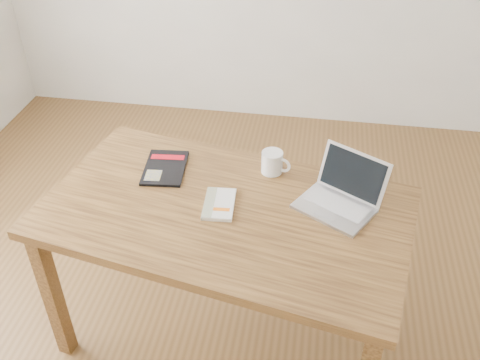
# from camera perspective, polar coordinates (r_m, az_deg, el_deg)

# --- Properties ---
(room) EXTENTS (4.04, 4.04, 2.70)m
(room) POSITION_cam_1_polar(r_m,az_deg,el_deg) (1.84, -3.55, 13.31)
(room) COLOR brown
(room) RESTS_ON ground
(desk) EXTENTS (1.55, 1.07, 0.75)m
(desk) POSITION_cam_1_polar(r_m,az_deg,el_deg) (2.15, -1.58, -4.89)
(desk) COLOR brown
(desk) RESTS_ON ground
(white_guidebook) EXTENTS (0.13, 0.20, 0.02)m
(white_guidebook) POSITION_cam_1_polar(r_m,az_deg,el_deg) (2.10, -2.25, -2.58)
(white_guidebook) COLOR silver
(white_guidebook) RESTS_ON desk
(black_guidebook) EXTENTS (0.19, 0.27, 0.01)m
(black_guidebook) POSITION_cam_1_polar(r_m,az_deg,el_deg) (2.32, -8.01, 1.30)
(black_guidebook) COLOR black
(black_guidebook) RESTS_ON desk
(laptop) EXTENTS (0.37, 0.36, 0.19)m
(laptop) POSITION_cam_1_polar(r_m,az_deg,el_deg) (2.12, 10.73, -1.64)
(laptop) COLOR silver
(laptop) RESTS_ON desk
(coffee_mug) EXTENTS (0.13, 0.09, 0.10)m
(coffee_mug) POSITION_cam_1_polar(r_m,az_deg,el_deg) (2.26, 3.52, 1.93)
(coffee_mug) COLOR white
(coffee_mug) RESTS_ON desk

